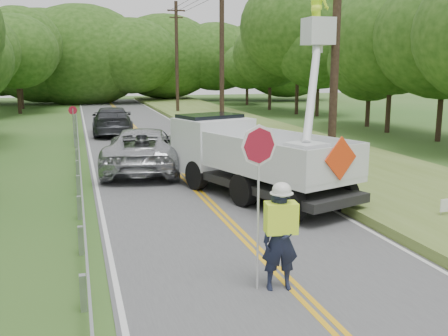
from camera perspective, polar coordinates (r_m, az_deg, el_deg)
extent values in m
plane|color=#295A1C|center=(10.18, 9.64, -14.74)|extent=(140.00, 140.00, 0.00)
cube|color=#505052|center=(23.01, -5.48, 0.07)|extent=(7.20, 96.00, 0.02)
cube|color=#EEAB16|center=(22.99, -5.72, 0.10)|extent=(0.12, 96.00, 0.00)
cube|color=#EEAB16|center=(23.03, -5.23, 0.12)|extent=(0.12, 96.00, 0.00)
cube|color=silver|center=(22.66, -14.09, -0.35)|extent=(0.12, 96.00, 0.00)
cube|color=silver|center=(23.86, 2.69, 0.55)|extent=(0.12, 96.00, 0.00)
cube|color=#9FA4A7|center=(10.08, -15.17, -13.07)|extent=(0.12, 0.14, 0.70)
cube|color=#9FA4A7|center=(12.88, -15.42, -7.67)|extent=(0.12, 0.14, 0.70)
cube|color=#9FA4A7|center=(15.75, -15.57, -4.22)|extent=(0.12, 0.14, 0.70)
cube|color=#9FA4A7|center=(18.67, -15.67, -1.84)|extent=(0.12, 0.14, 0.70)
cube|color=#9FA4A7|center=(21.61, -15.75, -0.11)|extent=(0.12, 0.14, 0.70)
cube|color=#9FA4A7|center=(24.56, -15.81, 1.21)|extent=(0.12, 0.14, 0.70)
cube|color=#9FA4A7|center=(27.52, -15.85, 2.24)|extent=(0.12, 0.14, 0.70)
cube|color=#9FA4A7|center=(30.49, -15.89, 3.08)|extent=(0.12, 0.14, 0.70)
cube|color=#9FA4A7|center=(33.47, -15.92, 3.76)|extent=(0.12, 0.14, 0.70)
cube|color=#9FA4A7|center=(36.45, -15.95, 4.34)|extent=(0.12, 0.14, 0.70)
cube|color=#9FA4A7|center=(39.43, -15.97, 4.82)|extent=(0.12, 0.14, 0.70)
cube|color=#9FA4A7|center=(42.41, -15.99, 5.24)|extent=(0.12, 0.14, 0.70)
cube|color=#9FA4A7|center=(45.40, -16.00, 5.60)|extent=(0.12, 0.14, 0.70)
cube|color=#9FA4A7|center=(23.53, -15.58, 1.42)|extent=(0.05, 48.00, 0.34)
cylinder|color=black|center=(19.47, 12.11, 12.64)|extent=(0.30, 0.30, 10.00)
cylinder|color=black|center=(33.47, -0.24, 12.17)|extent=(0.30, 0.30, 10.00)
cylinder|color=black|center=(48.08, -5.19, 11.83)|extent=(0.30, 0.30, 10.00)
cube|color=black|center=(48.32, -5.28, 16.81)|extent=(1.60, 0.12, 0.12)
cube|color=black|center=(48.26, -5.27, 16.10)|extent=(1.20, 0.10, 0.10)
cube|color=#587129|center=(25.23, 10.58, 1.24)|extent=(7.00, 96.00, 0.30)
cylinder|color=#332319|center=(52.09, -21.55, 7.35)|extent=(0.32, 0.32, 3.29)
ellipsoid|color=#1D4110|center=(52.03, -21.87, 11.77)|extent=(7.67, 7.67, 6.75)
cylinder|color=#332319|center=(57.83, -21.30, 7.90)|extent=(0.32, 0.32, 3.75)
ellipsoid|color=#1D4110|center=(57.81, -21.63, 12.43)|extent=(8.75, 8.75, 7.70)
cylinder|color=#332319|center=(33.17, 22.57, 5.74)|extent=(0.32, 0.32, 3.53)
ellipsoid|color=#1D4110|center=(33.11, 23.14, 13.19)|extent=(8.25, 8.25, 7.26)
cylinder|color=#332319|center=(36.44, 17.58, 6.52)|extent=(0.32, 0.32, 3.58)
ellipsoid|color=#1D4110|center=(36.38, 17.99, 13.40)|extent=(8.35, 8.35, 7.35)
cylinder|color=#332319|center=(39.68, 15.48, 6.31)|extent=(0.32, 0.32, 2.67)
ellipsoid|color=#1D4110|center=(39.56, 15.73, 11.02)|extent=(6.22, 6.22, 5.48)
cylinder|color=#332319|center=(46.85, 10.20, 7.67)|extent=(0.32, 0.32, 3.40)
ellipsoid|color=#1D4110|center=(46.79, 10.38, 12.76)|extent=(7.93, 7.93, 6.98)
cylinder|color=#332319|center=(48.43, 8.00, 8.51)|extent=(0.32, 0.32, 4.51)
ellipsoid|color=#1D4110|center=(48.50, 8.19, 15.03)|extent=(10.53, 10.53, 9.27)
cylinder|color=#332319|center=(52.97, 5.03, 8.09)|extent=(0.32, 0.32, 3.20)
ellipsoid|color=#1D4110|center=(52.91, 5.10, 12.32)|extent=(7.47, 7.47, 6.57)
cylinder|color=#332319|center=(59.64, 2.54, 8.13)|extent=(0.32, 0.32, 2.52)
ellipsoid|color=#1D4110|center=(59.55, 2.57, 11.10)|extent=(5.89, 5.89, 5.18)
ellipsoid|color=#1D4110|center=(64.72, -19.23, 11.53)|extent=(14.31, 10.73, 10.73)
ellipsoid|color=#1D4110|center=(64.38, -15.31, 11.75)|extent=(15.85, 11.89, 11.89)
ellipsoid|color=#1D4110|center=(62.97, -10.22, 11.99)|extent=(11.68, 8.76, 8.76)
ellipsoid|color=#1D4110|center=(66.95, -6.52, 12.03)|extent=(13.97, 10.48, 10.48)
ellipsoid|color=#1D4110|center=(67.53, -0.87, 12.09)|extent=(11.42, 8.57, 8.57)
ellipsoid|color=#1D4110|center=(67.81, 2.60, 12.08)|extent=(10.41, 7.80, 7.80)
ellipsoid|color=#1D4110|center=(67.58, 7.02, 12.01)|extent=(13.63, 10.23, 10.23)
imported|color=#191E33|center=(10.42, 6.21, -7.87)|extent=(0.80, 0.58, 2.03)
cube|color=#D4FF2C|center=(10.28, 6.27, -5.44)|extent=(0.67, 0.46, 0.61)
ellipsoid|color=white|center=(10.13, 6.33, -2.39)|extent=(0.38, 0.38, 0.30)
cylinder|color=#B7B7B7|center=(10.24, 3.74, -5.78)|extent=(0.04, 0.04, 2.84)
cylinder|color=maroon|center=(9.91, 3.85, 2.47)|extent=(0.79, 0.23, 0.81)
cylinder|color=black|center=(14.88, 7.25, -4.01)|extent=(0.66, 1.10, 1.05)
cylinder|color=black|center=(16.40, 12.92, -2.78)|extent=(0.66, 1.10, 1.05)
cylinder|color=black|center=(16.50, 2.10, -2.41)|extent=(0.66, 1.10, 1.05)
cylinder|color=black|center=(17.89, 7.68, -1.43)|extent=(0.66, 1.10, 1.05)
cylinder|color=black|center=(18.70, -3.02, -0.80)|extent=(0.66, 1.10, 1.05)
cylinder|color=black|center=(19.93, 2.31, -0.04)|extent=(0.66, 1.10, 1.05)
cube|color=black|center=(17.40, 4.31, -1.46)|extent=(4.51, 7.39, 0.27)
cube|color=white|center=(16.72, 6.01, -0.09)|extent=(4.06, 5.60, 0.24)
cube|color=white|center=(15.84, 2.68, 1.35)|extent=(1.74, 4.78, 0.99)
cube|color=white|center=(17.46, 9.11, 2.13)|extent=(1.74, 4.78, 0.99)
cube|color=white|center=(14.87, 12.43, 0.45)|extent=(2.40, 0.90, 0.99)
cube|color=white|center=(19.57, -1.20, 2.59)|extent=(3.02, 2.79, 1.97)
cube|color=black|center=(19.66, -1.57, 4.73)|extent=(2.54, 2.08, 0.82)
cube|color=white|center=(15.75, 8.95, 1.17)|extent=(1.26, 1.26, 0.88)
cube|color=white|center=(19.18, 10.27, 14.51)|extent=(0.93, 0.93, 0.93)
imported|color=#D4FF2C|center=(19.25, 10.36, 17.01)|extent=(0.62, 0.80, 1.65)
cube|color=#F23F13|center=(14.79, 12.67, 1.03)|extent=(1.18, 0.45, 1.24)
imported|color=#AAACB1|center=(22.27, -8.87, 2.04)|extent=(4.16, 7.02, 1.83)
imported|color=#313438|center=(34.57, -12.16, 5.10)|extent=(2.78, 6.23, 1.77)
cylinder|color=#9FA4A7|center=(29.61, -16.14, 4.23)|extent=(0.06, 0.06, 2.13)
cylinder|color=maroon|center=(29.52, -16.24, 6.09)|extent=(0.48, 0.11, 0.48)
cube|color=white|center=(15.90, 23.33, -3.75)|extent=(0.53, 0.07, 0.37)
cylinder|color=#9FA4A7|center=(15.85, 22.65, -4.92)|extent=(0.02, 0.02, 0.52)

